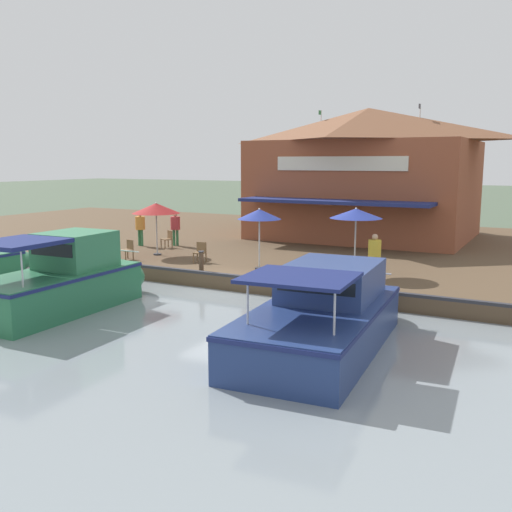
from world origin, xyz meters
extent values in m
plane|color=#4C5B47|center=(0.00, 0.00, 0.00)|extent=(220.00, 220.00, 0.00)
cube|color=brown|center=(-11.00, 0.00, 0.30)|extent=(22.00, 56.00, 0.60)
cube|color=#2D2D33|center=(-0.10, 0.00, 0.65)|extent=(0.20, 50.40, 0.10)
cube|color=brown|center=(-13.84, 1.17, 3.27)|extent=(8.90, 11.28, 5.34)
pyramid|color=brown|center=(-13.84, 1.17, 6.85)|extent=(9.34, 11.84, 1.83)
cube|color=navy|center=(-8.49, 1.17, 2.90)|extent=(1.80, 9.59, 0.16)
cube|color=silver|center=(-9.35, 1.17, 4.74)|extent=(0.08, 6.77, 0.70)
cylinder|color=silver|center=(-13.84, 3.99, 6.90)|extent=(0.06, 0.06, 1.93)
cube|color=#4C4C56|center=(-13.66, 3.99, 7.72)|extent=(0.36, 0.03, 0.24)
cylinder|color=silver|center=(-13.84, -1.65, 6.85)|extent=(0.06, 0.06, 1.83)
cube|color=#337547|center=(-13.66, -1.65, 7.61)|extent=(0.36, 0.03, 0.24)
cylinder|color=#B7B7B7|center=(-2.87, -5.19, 1.71)|extent=(0.06, 0.06, 2.21)
cylinder|color=#2D2D33|center=(-2.87, -5.19, 0.63)|extent=(0.36, 0.36, 0.06)
cone|color=maroon|center=(-2.87, -5.19, 2.74)|extent=(2.17, 2.17, 0.47)
cone|color=white|center=(-2.87, -5.19, 2.76)|extent=(1.34, 1.34, 0.37)
sphere|color=white|center=(-2.87, -5.19, 2.98)|extent=(0.08, 0.08, 0.08)
cylinder|color=#B7B7B7|center=(-2.77, 4.24, 1.78)|extent=(0.06, 0.06, 2.37)
cylinder|color=#2D2D33|center=(-2.77, 4.24, 0.63)|extent=(0.36, 0.36, 0.06)
cone|color=navy|center=(-2.77, 4.24, 2.91)|extent=(1.95, 1.95, 0.36)
cone|color=white|center=(-2.77, 4.24, 2.93)|extent=(1.21, 1.21, 0.29)
sphere|color=white|center=(-2.77, 4.24, 3.09)|extent=(0.08, 0.08, 0.08)
cylinder|color=#B7B7B7|center=(-1.98, 0.57, 1.73)|extent=(0.06, 0.06, 2.25)
cylinder|color=#2D2D33|center=(-1.98, 0.57, 0.63)|extent=(0.36, 0.36, 0.06)
cone|color=navy|center=(-1.98, 0.57, 2.79)|extent=(1.72, 1.72, 0.40)
cone|color=white|center=(-1.98, 0.57, 2.81)|extent=(1.07, 1.07, 0.32)
sphere|color=white|center=(-1.98, 0.57, 2.99)|extent=(0.08, 0.08, 0.08)
cube|color=brown|center=(-1.93, -2.10, 0.81)|extent=(0.05, 0.05, 0.42)
cube|color=brown|center=(-1.86, -2.50, 0.81)|extent=(0.05, 0.05, 0.42)
cube|color=brown|center=(-2.32, -2.17, 0.81)|extent=(0.05, 0.05, 0.42)
cube|color=brown|center=(-2.25, -2.57, 0.81)|extent=(0.05, 0.05, 0.42)
cube|color=brown|center=(-2.09, -2.33, 1.03)|extent=(0.51, 0.51, 0.05)
cube|color=brown|center=(-2.29, -2.37, 1.25)|extent=(0.12, 0.44, 0.40)
cube|color=brown|center=(-0.98, -5.43, 0.81)|extent=(0.05, 0.05, 0.42)
cube|color=brown|center=(-1.07, -5.82, 0.81)|extent=(0.05, 0.05, 0.42)
cube|color=brown|center=(-1.37, -5.34, 0.81)|extent=(0.05, 0.05, 0.42)
cube|color=brown|center=(-1.46, -5.73, 0.81)|extent=(0.05, 0.05, 0.42)
cube|color=brown|center=(-1.22, -5.58, 1.03)|extent=(0.53, 0.53, 0.05)
cube|color=brown|center=(-1.42, -5.53, 1.25)|extent=(0.14, 0.44, 0.40)
cube|color=brown|center=(-4.58, -6.04, 0.81)|extent=(0.05, 0.05, 0.42)
cube|color=brown|center=(-4.74, -6.41, 0.81)|extent=(0.05, 0.05, 0.42)
cube|color=brown|center=(-4.94, -5.88, 0.81)|extent=(0.05, 0.05, 0.42)
cube|color=brown|center=(-5.10, -6.24, 0.81)|extent=(0.05, 0.05, 0.42)
cube|color=brown|center=(-4.84, -6.14, 1.03)|extent=(0.58, 0.58, 0.05)
cube|color=brown|center=(-5.02, -6.06, 1.25)|extent=(0.22, 0.42, 0.40)
cylinder|color=#337547|center=(-5.73, -6.13, 1.01)|extent=(0.13, 0.13, 0.82)
cylinder|color=#337547|center=(-5.62, -6.26, 1.01)|extent=(0.13, 0.13, 0.82)
cylinder|color=#B23338|center=(-5.67, -6.20, 1.75)|extent=(0.48, 0.48, 0.65)
sphere|color=tan|center=(-5.67, -6.20, 2.19)|extent=(0.22, 0.22, 0.22)
cylinder|color=#337547|center=(-4.79, -7.65, 1.02)|extent=(0.13, 0.13, 0.83)
cylinder|color=#337547|center=(-4.79, -7.82, 1.02)|extent=(0.13, 0.13, 0.83)
cylinder|color=orange|center=(-4.79, -7.73, 1.76)|extent=(0.49, 0.49, 0.66)
sphere|color=#DBB28E|center=(-4.79, -7.73, 2.20)|extent=(0.23, 0.23, 0.23)
cylinder|color=#337547|center=(-2.29, 5.05, 1.00)|extent=(0.13, 0.13, 0.80)
cylinder|color=#337547|center=(-2.33, 5.21, 1.00)|extent=(0.13, 0.13, 0.80)
cylinder|color=gold|center=(-2.31, 5.13, 1.71)|extent=(0.47, 0.47, 0.63)
sphere|color=tan|center=(-2.31, 5.13, 2.14)|extent=(0.22, 0.22, 0.22)
cube|color=#287047|center=(5.14, -3.02, 0.72)|extent=(5.67, 2.70, 1.28)
ellipsoid|color=#287047|center=(2.35, -3.12, 0.72)|extent=(2.06, 2.44, 1.28)
cube|color=navy|center=(5.14, -3.02, 1.28)|extent=(5.74, 2.74, 0.10)
cube|color=#337A51|center=(4.15, -3.06, 1.95)|extent=(2.18, 2.07, 1.18)
cube|color=black|center=(5.18, -3.02, 2.10)|extent=(0.12, 1.75, 0.41)
cube|color=navy|center=(6.45, -2.97, 2.47)|extent=(2.40, 2.20, 0.13)
cylinder|color=silver|center=(7.11, -2.07, 1.92)|extent=(0.05, 0.05, 1.12)
cylinder|color=silver|center=(2.12, -3.13, 1.66)|extent=(0.11, 2.00, 0.04)
cube|color=navy|center=(4.72, 5.81, 0.65)|extent=(6.65, 3.35, 1.14)
ellipsoid|color=navy|center=(1.51, 5.55, 0.65)|extent=(2.48, 2.88, 1.14)
cube|color=navy|center=(4.72, 5.81, 1.14)|extent=(6.72, 3.39, 0.10)
cube|color=navy|center=(3.59, 5.72, 1.68)|extent=(3.13, 2.51, 0.92)
cube|color=black|center=(5.04, 5.83, 1.79)|extent=(0.22, 1.99, 0.32)
cube|color=navy|center=(6.23, 5.93, 2.25)|extent=(2.26, 2.58, 0.08)
cylinder|color=silver|center=(6.77, 6.97, 1.73)|extent=(0.05, 0.05, 1.04)
cylinder|color=silver|center=(6.93, 4.98, 1.73)|extent=(0.05, 0.05, 1.04)
cylinder|color=silver|center=(1.24, 5.53, 1.52)|extent=(0.22, 2.28, 0.04)
ellipsoid|color=#287047|center=(1.43, -10.02, 0.60)|extent=(2.16, 2.31, 1.04)
cylinder|color=silver|center=(1.18, -10.01, 1.42)|extent=(0.07, 1.93, 0.04)
cylinder|color=#473323|center=(-0.35, -1.10, 1.00)|extent=(0.18, 0.18, 0.79)
cylinder|color=#2D2D33|center=(-0.35, -1.10, 1.41)|extent=(0.22, 0.22, 0.04)
cylinder|color=brown|center=(-19.90, -5.00, 2.01)|extent=(0.38, 0.38, 2.83)
sphere|color=#387033|center=(-19.90, -5.00, 4.83)|extent=(3.74, 3.74, 3.74)
sphere|color=#387033|center=(-19.15, -5.56, 4.45)|extent=(2.62, 2.62, 2.62)
camera|label=1|loc=(17.73, 10.97, 4.81)|focal=40.00mm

